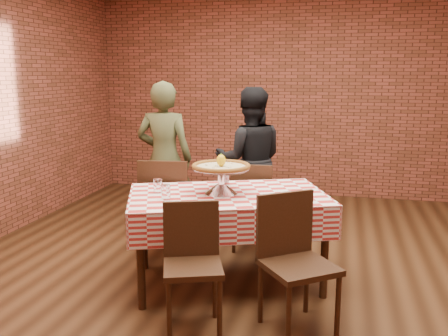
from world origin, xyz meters
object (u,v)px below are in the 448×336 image
Objects in this scene: water_glass_left at (166,192)px; chair_near_right at (299,266)px; diner_black at (250,160)px; chair_far_left at (168,205)px; diner_olive at (164,159)px; table at (228,239)px; pizza at (221,167)px; water_glass_right at (158,186)px; pizza_stand at (221,181)px; condiment_caddy at (224,178)px; chair_near_left at (193,271)px; chair_far_right at (254,205)px.

chair_near_right is at bearing -18.56° from water_glass_left.
chair_far_left is at bearing 40.74° from diner_black.
water_glass_left is at bearing 124.41° from chair_near_right.
diner_olive reaches higher than water_glass_left.
water_glass_left is at bearing -146.25° from table.
pizza is 1.07m from chair_near_right.
diner_black reaches higher than water_glass_left.
diner_olive is at bearing 107.83° from water_glass_right.
pizza_stand is at bearing 11.46° from water_glass_right.
chair_far_left reaches higher than table.
chair_far_left is at bearing 144.76° from condiment_caddy.
pizza is 0.98m from chair_near_left.
water_glass_right is at bearing 104.74° from diner_olive.
chair_far_left is 0.84m from chair_far_right.
chair_near_left is at bearing 157.62° from chair_near_right.
chair_far_right is at bearing 58.89° from condiment_caddy.
chair_far_left is (-0.66, 0.54, -0.51)m from pizza.
chair_far_right is at bearing 91.47° from diner_black.
water_glass_right is 1.35m from chair_near_right.
water_glass_right is 0.12× the size of chair_near_right.
pizza is 0.34m from condiment_caddy.
diner_black is at bearing 72.33° from water_glass_right.
chair_near_right is 0.98× the size of chair_far_left.
table is 0.89m from chair_far_left.
diner_olive reaches higher than condiment_caddy.
chair_far_left is at bearing 19.75° from chair_far_right.
chair_far_right is at bearing 82.18° from pizza.
pizza is (-0.05, -0.00, 0.60)m from table.
water_glass_left is 1.00× the size of water_glass_right.
diner_black reaches higher than chair_near_right.
water_glass_right is 0.07× the size of diner_olive.
diner_olive is (-0.23, 0.56, 0.35)m from chair_far_left.
pizza is at bearing 79.73° from chair_far_right.
water_glass_left reaches higher than table.
pizza_stand is 0.93m from chair_far_left.
chair_near_right is (0.64, -0.64, 0.08)m from table.
chair_near_left is at bearing 83.75° from chair_far_right.
pizza is at bearing 125.81° from diner_olive.
chair_near_left is at bearing -93.33° from table.
table is at bearing 80.18° from diner_black.
diner_black reaches higher than pizza.
diner_black is (-0.03, 2.21, 0.35)m from chair_near_left.
table is 0.99× the size of diner_black.
pizza reaches higher than chair_far_right.
diner_black is (0.87, 0.30, -0.03)m from diner_olive.
pizza_stand is 1.40m from diner_black.
diner_black reaches higher than chair_far_right.
diner_olive reaches higher than chair_near_left.
diner_black reaches higher than chair_near_left.
table is 0.82m from chair_near_left.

